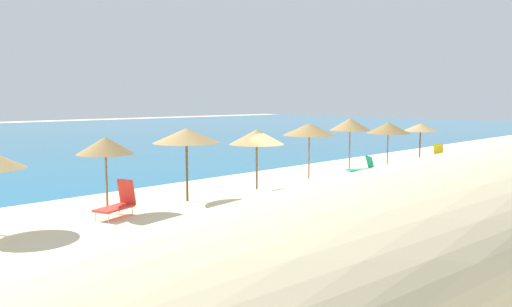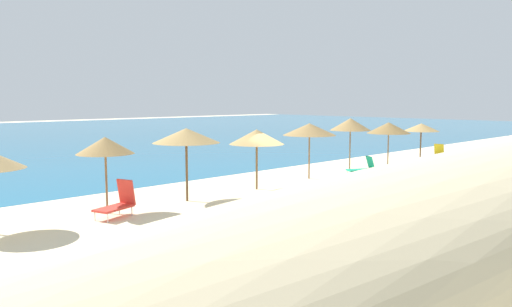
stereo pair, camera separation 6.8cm
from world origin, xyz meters
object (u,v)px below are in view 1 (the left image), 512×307
at_px(beach_umbrella_3, 186,136).
at_px(beach_umbrella_4, 257,137).
at_px(beach_umbrella_6, 350,124).
at_px(lounge_chair_0, 437,154).
at_px(beach_umbrella_7, 388,128).
at_px(beach_umbrella_2, 105,146).
at_px(beach_ball, 428,174).
at_px(beach_umbrella_8, 421,127).
at_px(lounge_chair_1, 119,202).
at_px(beach_umbrella_5, 309,129).
at_px(lounge_chair_2, 363,168).

distance_m(beach_umbrella_3, beach_umbrella_4, 3.73).
relative_size(beach_umbrella_6, lounge_chair_0, 2.14).
bearing_deg(beach_umbrella_6, beach_umbrella_4, -177.71).
xyz_separation_m(beach_umbrella_3, beach_umbrella_7, (14.68, -0.10, -0.28)).
relative_size(beach_umbrella_2, beach_umbrella_3, 0.94).
relative_size(lounge_chair_0, beach_ball, 4.66).
relative_size(beach_umbrella_8, lounge_chair_1, 1.58).
distance_m(beach_umbrella_2, lounge_chair_0, 22.37).
bearing_deg(beach_ball, beach_umbrella_8, 31.01).
relative_size(beach_umbrella_7, lounge_chair_1, 1.71).
bearing_deg(beach_umbrella_2, lounge_chair_0, -3.44).
bearing_deg(lounge_chair_0, beach_umbrella_5, 73.19).
xyz_separation_m(beach_umbrella_4, lounge_chair_0, (15.24, -1.01, -1.85)).
bearing_deg(beach_umbrella_7, beach_umbrella_8, -1.71).
height_order(beach_umbrella_2, beach_umbrella_6, beach_umbrella_6).
bearing_deg(beach_umbrella_4, beach_umbrella_5, 4.22).
relative_size(beach_umbrella_3, lounge_chair_1, 1.87).
height_order(beach_umbrella_5, lounge_chair_1, beach_umbrella_5).
bearing_deg(beach_umbrella_6, lounge_chair_1, -177.17).
bearing_deg(beach_umbrella_2, beach_umbrella_5, -0.16).
xyz_separation_m(lounge_chair_0, lounge_chair_2, (-8.36, 0.04, -0.09)).
distance_m(beach_umbrella_2, beach_umbrella_8, 21.74).
bearing_deg(beach_umbrella_7, lounge_chair_1, -178.65).
relative_size(beach_umbrella_2, lounge_chair_1, 1.75).
height_order(beach_umbrella_4, lounge_chair_0, beach_umbrella_4).
height_order(beach_umbrella_8, lounge_chair_0, beach_umbrella_8).
distance_m(lounge_chair_0, beach_ball, 6.94).
distance_m(beach_umbrella_5, lounge_chair_2, 3.80).
bearing_deg(beach_umbrella_4, beach_umbrella_3, 178.36).
xyz_separation_m(beach_umbrella_3, beach_ball, (12.55, -3.76, -2.42)).
relative_size(beach_umbrella_2, beach_umbrella_4, 1.01).
bearing_deg(beach_umbrella_7, beach_umbrella_6, 175.21).
relative_size(beach_umbrella_3, lounge_chair_2, 1.88).
distance_m(beach_umbrella_5, beach_umbrella_6, 3.51).
bearing_deg(beach_umbrella_3, beach_umbrella_7, -0.39).
bearing_deg(lounge_chair_1, beach_umbrella_6, -105.03).
bearing_deg(beach_umbrella_2, beach_umbrella_8, -1.13).
height_order(beach_umbrella_6, beach_umbrella_8, beach_umbrella_6).
bearing_deg(beach_umbrella_2, beach_umbrella_4, -2.65).
relative_size(beach_umbrella_4, lounge_chair_0, 1.94).
bearing_deg(beach_umbrella_3, beach_umbrella_6, 0.98).
height_order(lounge_chair_0, beach_ball, lounge_chair_0).
bearing_deg(beach_ball, lounge_chair_0, 22.38).
bearing_deg(beach_umbrella_5, beach_umbrella_2, 179.84).
relative_size(beach_umbrella_3, beach_umbrella_7, 1.09).
bearing_deg(beach_umbrella_2, beach_umbrella_6, -0.10).
distance_m(beach_umbrella_4, beach_umbrella_7, 10.96).
bearing_deg(lounge_chair_2, beach_umbrella_6, 6.52).
relative_size(beach_umbrella_4, lounge_chair_2, 1.74).
relative_size(beach_umbrella_5, lounge_chair_0, 2.02).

